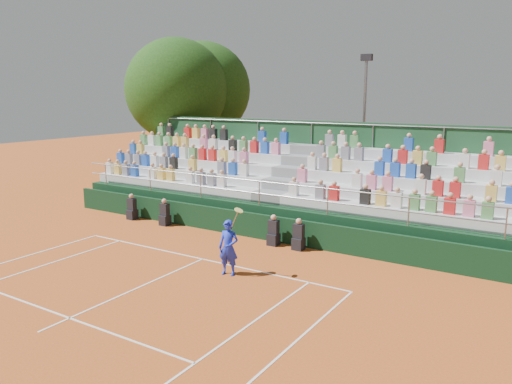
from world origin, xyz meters
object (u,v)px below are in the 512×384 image
Objects in this scene: tennis_player at (229,248)px; tree_east at (203,90)px; tree_west at (176,90)px; floodlight_mast at (364,115)px.

tree_east is at bearing 130.26° from tennis_player.
tree_east reaches higher than tree_west.
tree_west is (-11.92, 11.44, 4.99)m from tennis_player.
tennis_player is 17.26m from tree_west.
tennis_player is at bearing -43.83° from tree_west.
tree_west is at bearing -168.71° from floodlight_mast.
tree_east is at bearing 91.20° from tree_west.
tree_west reaches higher than floodlight_mast.
tree_east reaches higher than floodlight_mast.
tennis_player is 19.20m from tree_east.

